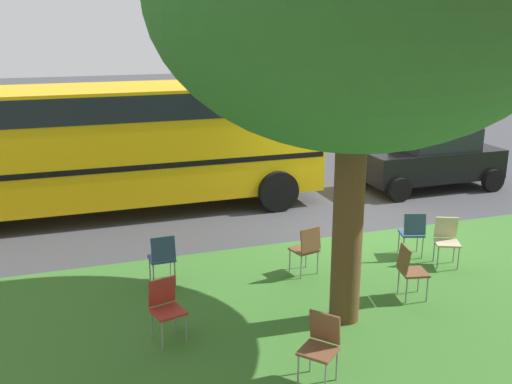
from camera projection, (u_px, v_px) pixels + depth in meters
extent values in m
plane|color=#424247|center=(349.00, 231.00, 12.48)|extent=(80.00, 80.00, 0.00)
cube|color=#3D752D|center=(440.00, 295.00, 9.57)|extent=(48.00, 6.00, 0.01)
cylinder|color=brown|center=(348.00, 213.00, 8.35)|extent=(0.44, 0.44, 3.33)
cube|color=#B7332D|center=(168.00, 312.00, 8.09)|extent=(0.51, 0.49, 0.04)
cube|color=#B7332D|center=(162.00, 291.00, 8.16)|extent=(0.41, 0.19, 0.40)
cylinder|color=gray|center=(162.00, 336.00, 7.92)|extent=(0.02, 0.02, 0.42)
cylinder|color=gray|center=(186.00, 328.00, 8.11)|extent=(0.02, 0.02, 0.42)
cylinder|color=gray|center=(152.00, 325.00, 8.19)|extent=(0.02, 0.02, 0.42)
cylinder|color=gray|center=(175.00, 318.00, 8.38)|extent=(0.02, 0.02, 0.42)
cube|color=brown|center=(414.00, 272.00, 9.37)|extent=(0.48, 0.49, 0.04)
cube|color=brown|center=(404.00, 259.00, 9.28)|extent=(0.17, 0.41, 0.40)
cylinder|color=gray|center=(427.00, 290.00, 9.28)|extent=(0.02, 0.02, 0.42)
cylinder|color=gray|center=(418.00, 280.00, 9.62)|extent=(0.02, 0.02, 0.42)
cylinder|color=gray|center=(406.00, 291.00, 9.24)|extent=(0.02, 0.02, 0.42)
cylinder|color=gray|center=(398.00, 281.00, 9.58)|extent=(0.02, 0.02, 0.42)
cube|color=brown|center=(304.00, 250.00, 10.29)|extent=(0.50, 0.49, 0.04)
cube|color=brown|center=(311.00, 240.00, 10.08)|extent=(0.41, 0.18, 0.40)
cylinder|color=gray|center=(306.00, 256.00, 10.59)|extent=(0.02, 0.02, 0.42)
cylinder|color=gray|center=(290.00, 261.00, 10.40)|extent=(0.02, 0.02, 0.42)
cylinder|color=gray|center=(318.00, 263.00, 10.31)|extent=(0.02, 0.02, 0.42)
cylinder|color=gray|center=(301.00, 267.00, 10.13)|extent=(0.02, 0.02, 0.42)
cube|color=#335184|center=(162.00, 258.00, 9.91)|extent=(0.43, 0.41, 0.04)
cube|color=#335184|center=(163.00, 249.00, 9.68)|extent=(0.40, 0.10, 0.40)
cylinder|color=gray|center=(171.00, 266.00, 10.19)|extent=(0.02, 0.02, 0.42)
cylinder|color=gray|center=(150.00, 269.00, 10.07)|extent=(0.02, 0.02, 0.42)
cylinder|color=gray|center=(175.00, 273.00, 9.88)|extent=(0.02, 0.02, 0.42)
cylinder|color=gray|center=(154.00, 276.00, 9.76)|extent=(0.02, 0.02, 0.42)
cube|color=beige|center=(447.00, 243.00, 10.60)|extent=(0.55, 0.54, 0.04)
cube|color=beige|center=(446.00, 227.00, 10.70)|extent=(0.40, 0.24, 0.40)
cylinder|color=gray|center=(438.00, 258.00, 10.51)|extent=(0.02, 0.02, 0.42)
cylinder|color=gray|center=(458.00, 259.00, 10.48)|extent=(0.02, 0.02, 0.42)
cylinder|color=gray|center=(434.00, 251.00, 10.84)|extent=(0.02, 0.02, 0.42)
cylinder|color=gray|center=(454.00, 252.00, 10.81)|extent=(0.02, 0.02, 0.42)
cube|color=brown|center=(318.00, 351.00, 7.12)|extent=(0.58, 0.58, 0.04)
cube|color=brown|center=(325.00, 327.00, 7.20)|extent=(0.33, 0.36, 0.40)
cylinder|color=gray|center=(298.00, 370.00, 7.13)|extent=(0.02, 0.02, 0.42)
cylinder|color=gray|center=(325.00, 379.00, 6.96)|extent=(0.02, 0.02, 0.42)
cylinder|color=gray|center=(310.00, 357.00, 7.41)|extent=(0.02, 0.02, 0.42)
cylinder|color=gray|center=(337.00, 365.00, 7.24)|extent=(0.02, 0.02, 0.42)
cube|color=#335184|center=(411.00, 233.00, 11.08)|extent=(0.52, 0.51, 0.04)
cube|color=#335184|center=(415.00, 224.00, 10.84)|extent=(0.41, 0.20, 0.40)
cylinder|color=gray|center=(417.00, 241.00, 11.31)|extent=(0.02, 0.02, 0.42)
cylinder|color=gray|center=(399.00, 241.00, 11.31)|extent=(0.02, 0.02, 0.42)
cylinder|color=gray|center=(422.00, 248.00, 10.99)|extent=(0.02, 0.02, 0.42)
cylinder|color=gray|center=(403.00, 248.00, 10.98)|extent=(0.02, 0.02, 0.42)
cube|color=black|center=(429.00, 163.00, 15.56)|extent=(3.70, 1.64, 0.76)
cube|color=#1E232B|center=(435.00, 138.00, 15.43)|extent=(1.90, 1.44, 0.64)
cylinder|color=black|center=(399.00, 190.00, 14.44)|extent=(0.60, 0.18, 0.60)
cylinder|color=black|center=(365.00, 173.00, 16.03)|extent=(0.60, 0.18, 0.60)
cylinder|color=black|center=(493.00, 180.00, 15.31)|extent=(0.60, 0.18, 0.60)
cylinder|color=black|center=(451.00, 166.00, 16.89)|extent=(0.60, 0.18, 0.60)
cube|color=yellow|center=(93.00, 143.00, 13.29)|extent=(10.40, 2.44, 2.50)
cube|color=black|center=(95.00, 158.00, 13.39)|extent=(10.30, 2.46, 0.12)
cube|color=black|center=(90.00, 104.00, 13.04)|extent=(10.30, 2.46, 0.56)
cylinder|color=black|center=(278.00, 191.00, 13.70)|extent=(0.96, 0.28, 0.96)
cylinder|color=black|center=(245.00, 167.00, 15.99)|extent=(0.96, 0.28, 0.96)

